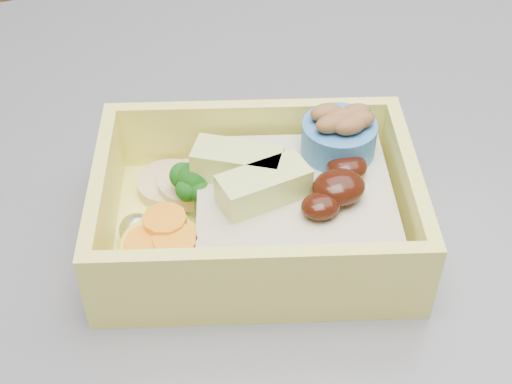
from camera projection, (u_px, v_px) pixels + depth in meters
name	position (u px, v px, depth m)	size (l,w,h in m)	color
bento_box	(265.00, 205.00, 0.40)	(0.20, 0.17, 0.06)	#F6F265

